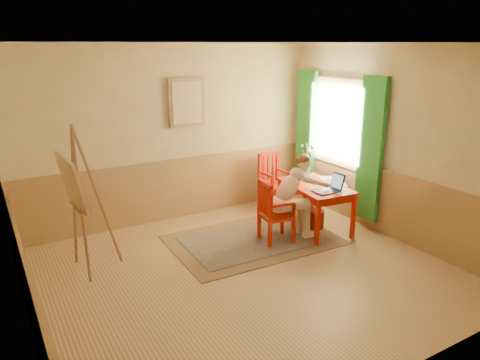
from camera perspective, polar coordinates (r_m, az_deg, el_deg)
room at (r=5.32m, az=0.69°, el=1.72°), size 5.04×4.54×2.84m
wainscot at (r=6.27m, az=-3.12°, el=-4.59°), size 5.00×4.50×1.00m
window at (r=7.62m, az=12.09°, el=5.58°), size 0.12×2.01×2.20m
wall_portrait at (r=7.27m, az=-6.73°, el=9.73°), size 0.60×0.05×0.76m
rug at (r=6.73m, az=1.72°, el=-7.54°), size 2.45×1.68×0.02m
table at (r=7.01m, az=9.52°, el=-1.31°), size 0.85×1.27×0.72m
chair_left at (r=6.52m, az=4.28°, el=-4.05°), size 0.48×0.46×0.93m
chair_back at (r=7.90m, az=4.23°, el=-0.14°), size 0.43×0.45×0.97m
figure at (r=6.58m, az=6.70°, el=-1.68°), size 0.97×0.47×1.28m
laptop at (r=6.71m, az=11.32°, el=-0.97°), size 0.42×0.26×0.25m
papers at (r=7.12m, az=10.98°, el=-0.31°), size 0.69×1.23×0.00m
vase at (r=7.46m, az=8.52°, el=2.46°), size 0.18×0.26×0.51m
wastebasket at (r=7.19m, az=9.49°, el=-4.92°), size 0.34×0.34×0.29m
easel at (r=5.79m, az=-20.13°, el=-0.92°), size 0.65×0.85×1.90m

